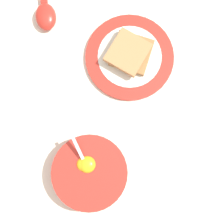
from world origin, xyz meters
TOP-DOWN VIEW (x-y plane):
  - ground_plane at (0.00, 0.00)m, footprint 3.00×3.00m
  - egg_bowl at (0.19, -0.05)m, footprint 0.17×0.17m
  - toast_plate at (-0.06, 0.09)m, footprint 0.21×0.21m
  - toast_sandwich at (-0.06, 0.09)m, footprint 0.12×0.13m
  - soup_spoon at (-0.21, -0.09)m, footprint 0.17×0.05m

SIDE VIEW (x-z plane):
  - ground_plane at x=0.00m, z-range 0.00..0.00m
  - toast_plate at x=-0.06m, z-range 0.00..0.01m
  - soup_spoon at x=-0.21m, z-range 0.00..0.03m
  - egg_bowl at x=0.19m, z-range -0.01..0.06m
  - toast_sandwich at x=-0.06m, z-range 0.01..0.04m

